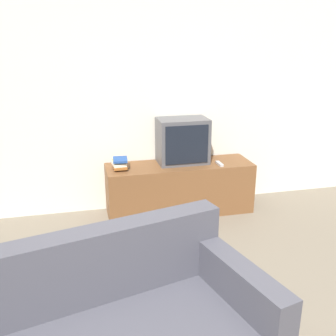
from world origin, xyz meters
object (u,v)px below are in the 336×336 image
object	(u,v)px
tv_stand	(179,188)
book_stack	(120,164)
remote_on_stand	(220,164)
television	(183,141)

from	to	relation	value
tv_stand	book_stack	xyz separation A→B (m)	(-0.66, -0.01, 0.34)
tv_stand	book_stack	distance (m)	0.74
book_stack	remote_on_stand	distance (m)	1.09
television	remote_on_stand	world-z (taller)	television
remote_on_stand	tv_stand	bearing A→B (deg)	164.65
tv_stand	remote_on_stand	distance (m)	0.53
television	book_stack	xyz separation A→B (m)	(-0.71, -0.07, -0.19)
book_stack	television	bearing A→B (deg)	5.93
tv_stand	remote_on_stand	xyz separation A→B (m)	(0.42, -0.12, 0.29)
television	remote_on_stand	size ratio (longest dim) A/B	3.50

